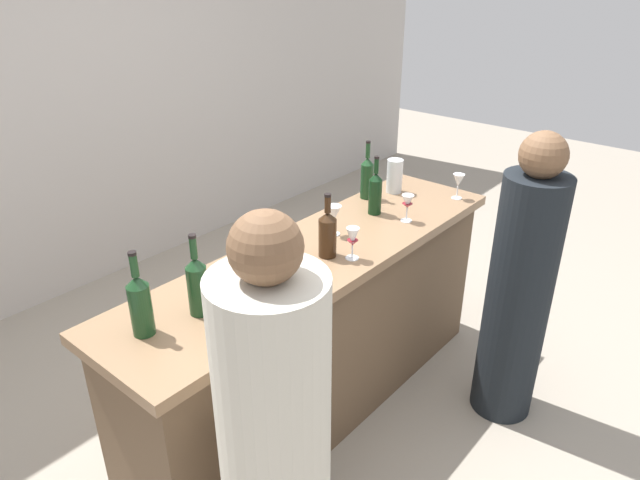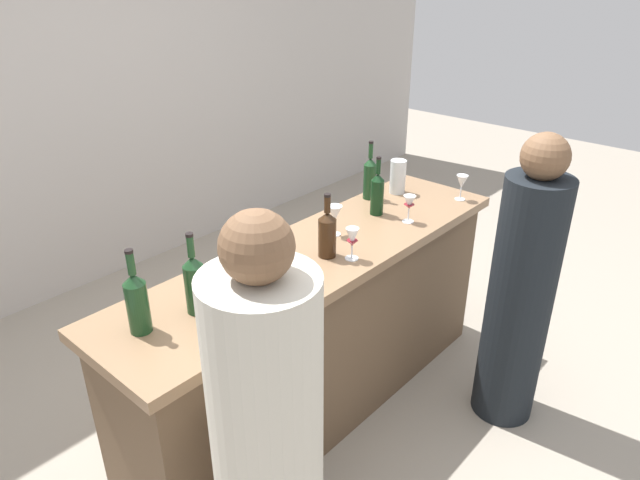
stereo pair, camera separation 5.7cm
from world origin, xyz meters
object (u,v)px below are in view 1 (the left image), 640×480
(person_center_guest, at_px, (275,451))
(wine_bottle_rightmost_olive_green, at_px, (367,177))
(wine_glass_near_left, at_px, (458,181))
(wine_glass_far_left, at_px, (407,203))
(wine_glass_far_center, at_px, (267,265))
(wine_glass_near_center, at_px, (353,239))
(water_pitcher, at_px, (395,176))
(person_left_guest, at_px, (519,292))
(wine_bottle_leftmost_olive_green, at_px, (140,303))
(wine_bottle_center_amber_brown, at_px, (328,233))
(wine_bottle_second_left_olive_green, at_px, (197,284))
(wine_glass_far_right, at_px, (334,214))
(wine_bottle_second_right_dark_green, at_px, (375,192))
(wine_glass_near_right, at_px, (231,304))

(person_center_guest, bearing_deg, wine_bottle_rightmost_olive_green, -47.37)
(wine_glass_near_left, xyz_separation_m, wine_glass_far_left, (-0.45, 0.05, -0.00))
(wine_glass_far_center, distance_m, person_center_guest, 0.76)
(person_center_guest, bearing_deg, wine_glass_near_center, -51.00)
(wine_glass_far_left, xyz_separation_m, water_pitcher, (0.30, 0.28, -0.00))
(person_left_guest, height_order, person_center_guest, person_center_guest)
(wine_bottle_leftmost_olive_green, xyz_separation_m, wine_bottle_center_amber_brown, (0.90, -0.12, -0.01))
(wine_bottle_second_left_olive_green, distance_m, person_center_guest, 0.68)
(wine_bottle_rightmost_olive_green, height_order, wine_glass_far_right, wine_bottle_rightmost_olive_green)
(wine_bottle_second_right_dark_green, bearing_deg, wine_bottle_second_left_olive_green, -177.90)
(wine_bottle_rightmost_olive_green, height_order, water_pitcher, wine_bottle_rightmost_olive_green)
(wine_bottle_leftmost_olive_green, bearing_deg, person_left_guest, -27.11)
(wine_glass_near_left, bearing_deg, person_left_guest, -122.54)
(wine_bottle_leftmost_olive_green, bearing_deg, wine_bottle_second_left_olive_green, -12.67)
(wine_glass_near_left, bearing_deg, wine_bottle_center_amber_brown, 173.52)
(wine_bottle_leftmost_olive_green, distance_m, wine_glass_near_left, 1.93)
(wine_glass_near_left, distance_m, water_pitcher, 0.36)
(wine_bottle_second_right_dark_green, bearing_deg, wine_glass_far_left, -82.10)
(wine_bottle_center_amber_brown, height_order, wine_glass_near_right, wine_bottle_center_amber_brown)
(wine_bottle_second_left_olive_green, bearing_deg, water_pitcher, 5.21)
(water_pitcher, bearing_deg, wine_bottle_second_right_dark_green, -163.68)
(wine_bottle_second_right_dark_green, xyz_separation_m, person_center_guest, (-1.39, -0.60, -0.34))
(person_left_guest, bearing_deg, wine_glass_far_center, 37.74)
(wine_glass_near_center, bearing_deg, wine_bottle_second_right_dark_green, 24.55)
(wine_bottle_rightmost_olive_green, xyz_separation_m, wine_glass_far_center, (-1.06, -0.27, -0.03))
(wine_bottle_rightmost_olive_green, height_order, wine_glass_near_right, wine_bottle_rightmost_olive_green)
(wine_glass_near_left, distance_m, wine_glass_near_right, 1.67)
(wine_glass_far_center, bearing_deg, person_center_guest, -133.99)
(wine_bottle_center_amber_brown, distance_m, wine_glass_near_right, 0.66)
(wine_glass_near_left, height_order, person_center_guest, person_center_guest)
(wine_bottle_second_right_dark_green, height_order, person_left_guest, person_left_guest)
(wine_bottle_second_right_dark_green, relative_size, wine_glass_far_center, 2.26)
(wine_glass_near_right, xyz_separation_m, wine_glass_far_right, (0.85, 0.21, 0.02))
(wine_glass_near_center, distance_m, water_pitcher, 0.88)
(wine_bottle_second_left_olive_green, relative_size, wine_glass_far_left, 2.30)
(wine_glass_near_center, xyz_separation_m, wine_glass_near_right, (-0.71, 0.02, -0.01))
(wine_bottle_second_left_olive_green, height_order, wine_glass_far_left, wine_bottle_second_left_olive_green)
(wine_bottle_leftmost_olive_green, relative_size, person_center_guest, 0.21)
(wine_bottle_center_amber_brown, relative_size, wine_glass_far_left, 2.10)
(wine_glass_far_center, bearing_deg, wine_bottle_second_left_olive_green, 169.69)
(wine_bottle_center_amber_brown, distance_m, wine_glass_far_left, 0.57)
(wine_glass_far_center, height_order, water_pitcher, water_pitcher)
(wine_bottle_second_left_olive_green, relative_size, wine_glass_far_center, 2.38)
(water_pitcher, bearing_deg, wine_glass_near_right, -168.84)
(wine_bottle_rightmost_olive_green, relative_size, person_left_guest, 0.22)
(wine_bottle_leftmost_olive_green, xyz_separation_m, wine_glass_far_center, (0.53, -0.11, -0.03))
(water_pitcher, bearing_deg, wine_bottle_second_left_olive_green, -174.79)
(wine_glass_far_right, bearing_deg, person_left_guest, -59.76)
(wine_glass_near_left, relative_size, wine_glass_far_left, 1.00)
(wine_glass_near_center, height_order, wine_glass_far_center, wine_glass_near_center)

